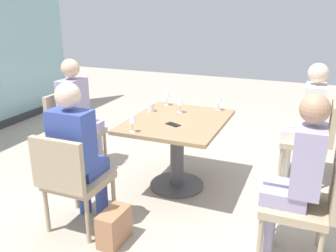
{
  "coord_description": "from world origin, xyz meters",
  "views": [
    {
      "loc": [
        -3.19,
        -1.21,
        1.82
      ],
      "look_at": [
        0.0,
        0.1,
        0.65
      ],
      "focal_mm": 38.79,
      "sensor_mm": 36.0,
      "label": 1
    }
  ],
  "objects_px": {
    "coffee_cup": "(151,107)",
    "chair_front_right": "(315,136)",
    "wine_glass_0": "(132,118)",
    "cell_phone_on_table": "(173,124)",
    "dining_table_main": "(177,138)",
    "person_near_window": "(78,110)",
    "person_front_left": "(297,171)",
    "chair_near_window": "(72,126)",
    "chair_far_left": "(71,177)",
    "person_far_left": "(77,149)",
    "wine_glass_1": "(180,100)",
    "handbag_0": "(114,227)",
    "chair_front_left": "(310,199)",
    "wine_glass_2": "(167,94)",
    "person_front_right": "(306,116)",
    "wine_glass_3": "(219,98)"
  },
  "relations": [
    {
      "from": "wine_glass_1",
      "to": "wine_glass_0",
      "type": "bearing_deg",
      "value": 166.27
    },
    {
      "from": "person_near_window",
      "to": "person_front_left",
      "type": "bearing_deg",
      "value": -106.67
    },
    {
      "from": "wine_glass_2",
      "to": "chair_front_left",
      "type": "bearing_deg",
      "value": -126.29
    },
    {
      "from": "chair_near_window",
      "to": "wine_glass_0",
      "type": "bearing_deg",
      "value": -115.07
    },
    {
      "from": "wine_glass_0",
      "to": "chair_front_left",
      "type": "bearing_deg",
      "value": -98.03
    },
    {
      "from": "chair_far_left",
      "to": "person_far_left",
      "type": "xyz_separation_m",
      "value": [
        0.11,
        0.0,
        0.2
      ]
    },
    {
      "from": "person_front_left",
      "to": "person_front_right",
      "type": "relative_size",
      "value": 1.0
    },
    {
      "from": "person_front_right",
      "to": "wine_glass_3",
      "type": "height_order",
      "value": "person_front_right"
    },
    {
      "from": "chair_front_right",
      "to": "coffee_cup",
      "type": "xyz_separation_m",
      "value": [
        -0.54,
        1.64,
        0.28
      ]
    },
    {
      "from": "dining_table_main",
      "to": "wine_glass_0",
      "type": "distance_m",
      "value": 0.63
    },
    {
      "from": "coffee_cup",
      "to": "person_near_window",
      "type": "bearing_deg",
      "value": 101.12
    },
    {
      "from": "chair_front_right",
      "to": "person_near_window",
      "type": "bearing_deg",
      "value": 105.97
    },
    {
      "from": "dining_table_main",
      "to": "handbag_0",
      "type": "relative_size",
      "value": 3.71
    },
    {
      "from": "person_near_window",
      "to": "wine_glass_1",
      "type": "bearing_deg",
      "value": -77.85
    },
    {
      "from": "person_near_window",
      "to": "wine_glass_0",
      "type": "height_order",
      "value": "person_near_window"
    },
    {
      "from": "person_near_window",
      "to": "chair_near_window",
      "type": "bearing_deg",
      "value": 90.0
    },
    {
      "from": "chair_front_right",
      "to": "person_front_right",
      "type": "relative_size",
      "value": 0.69
    },
    {
      "from": "wine_glass_3",
      "to": "person_front_right",
      "type": "bearing_deg",
      "value": -75.98
    },
    {
      "from": "dining_table_main",
      "to": "cell_phone_on_table",
      "type": "height_order",
      "value": "cell_phone_on_table"
    },
    {
      "from": "chair_near_window",
      "to": "wine_glass_1",
      "type": "height_order",
      "value": "wine_glass_1"
    },
    {
      "from": "handbag_0",
      "to": "person_front_left",
      "type": "bearing_deg",
      "value": -72.05
    },
    {
      "from": "person_front_left",
      "to": "person_near_window",
      "type": "xyz_separation_m",
      "value": [
        0.7,
        2.35,
        0.0
      ]
    },
    {
      "from": "person_front_left",
      "to": "wine_glass_2",
      "type": "height_order",
      "value": "person_front_left"
    },
    {
      "from": "chair_far_left",
      "to": "cell_phone_on_table",
      "type": "bearing_deg",
      "value": -30.76
    },
    {
      "from": "chair_near_window",
      "to": "person_front_left",
      "type": "relative_size",
      "value": 0.69
    },
    {
      "from": "person_front_left",
      "to": "wine_glass_1",
      "type": "relative_size",
      "value": 6.81
    },
    {
      "from": "chair_far_left",
      "to": "chair_near_window",
      "type": "xyz_separation_m",
      "value": [
        1.06,
        0.78,
        0.0
      ]
    },
    {
      "from": "wine_glass_0",
      "to": "coffee_cup",
      "type": "height_order",
      "value": "wine_glass_0"
    },
    {
      "from": "person_near_window",
      "to": "wine_glass_3",
      "type": "distance_m",
      "value": 1.55
    },
    {
      "from": "dining_table_main",
      "to": "chair_front_left",
      "type": "bearing_deg",
      "value": -118.72
    },
    {
      "from": "person_front_right",
      "to": "wine_glass_2",
      "type": "bearing_deg",
      "value": 99.29
    },
    {
      "from": "person_front_left",
      "to": "wine_glass_2",
      "type": "distance_m",
      "value": 1.89
    },
    {
      "from": "chair_far_left",
      "to": "chair_front_left",
      "type": "xyz_separation_m",
      "value": [
        0.35,
        -1.79,
        0.0
      ]
    },
    {
      "from": "chair_front_right",
      "to": "wine_glass_0",
      "type": "bearing_deg",
      "value": 128.05
    },
    {
      "from": "chair_far_left",
      "to": "chair_front_right",
      "type": "distance_m",
      "value": 2.51
    },
    {
      "from": "person_front_right",
      "to": "handbag_0",
      "type": "height_order",
      "value": "person_front_right"
    },
    {
      "from": "chair_front_right",
      "to": "person_front_left",
      "type": "distance_m",
      "value": 1.43
    },
    {
      "from": "wine_glass_2",
      "to": "chair_far_left",
      "type": "bearing_deg",
      "value": 172.32
    },
    {
      "from": "person_far_left",
      "to": "wine_glass_1",
      "type": "xyz_separation_m",
      "value": [
        1.19,
        -0.45,
        0.16
      ]
    },
    {
      "from": "wine_glass_1",
      "to": "person_near_window",
      "type": "bearing_deg",
      "value": 102.15
    },
    {
      "from": "person_front_right",
      "to": "cell_phone_on_table",
      "type": "relative_size",
      "value": 8.75
    },
    {
      "from": "chair_front_right",
      "to": "wine_glass_2",
      "type": "distance_m",
      "value": 1.65
    },
    {
      "from": "wine_glass_0",
      "to": "cell_phone_on_table",
      "type": "xyz_separation_m",
      "value": [
        0.32,
        -0.26,
        -0.13
      ]
    },
    {
      "from": "chair_front_left",
      "to": "coffee_cup",
      "type": "distance_m",
      "value": 1.88
    },
    {
      "from": "chair_far_left",
      "to": "wine_glass_3",
      "type": "height_order",
      "value": "wine_glass_3"
    },
    {
      "from": "coffee_cup",
      "to": "dining_table_main",
      "type": "bearing_deg",
      "value": -113.89
    },
    {
      "from": "chair_near_window",
      "to": "person_front_right",
      "type": "distance_m",
      "value": 2.56
    },
    {
      "from": "chair_near_window",
      "to": "person_front_right",
      "type": "relative_size",
      "value": 0.69
    },
    {
      "from": "chair_far_left",
      "to": "wine_glass_1",
      "type": "bearing_deg",
      "value": -18.98
    },
    {
      "from": "coffee_cup",
      "to": "chair_front_right",
      "type": "bearing_deg",
      "value": -71.72
    }
  ]
}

